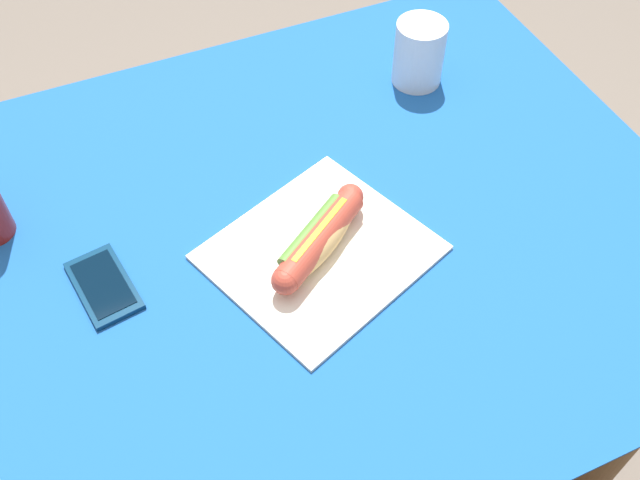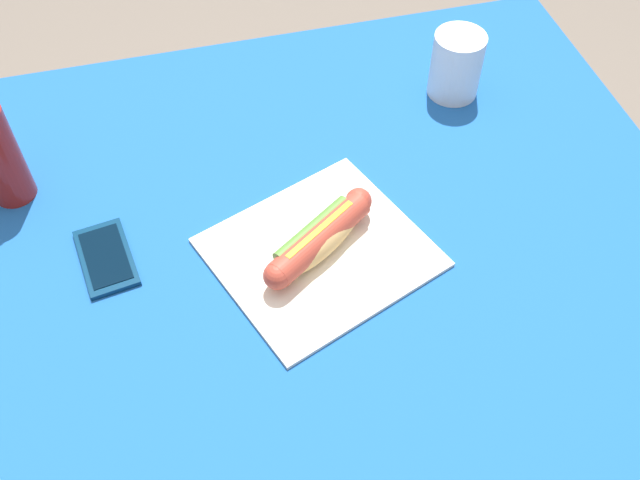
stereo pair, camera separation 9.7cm
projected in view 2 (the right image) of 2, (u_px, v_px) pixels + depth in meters
name	position (u px, v px, depth m)	size (l,w,h in m)	color
ground_plane	(309.00, 444.00, 1.61)	(6.00, 6.00, 0.00)	#6B6056
dining_table	(304.00, 283.00, 1.13)	(1.14, 0.90, 0.75)	brown
paper_wrapper	(320.00, 252.00, 0.99)	(0.27, 0.25, 0.01)	silver
hot_dog	(319.00, 238.00, 0.97)	(0.17, 0.13, 0.05)	tan
cell_phone	(106.00, 258.00, 0.99)	(0.08, 0.13, 0.01)	#0A2D4C
drinking_cup	(456.00, 65.00, 1.17)	(0.08, 0.08, 0.11)	white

